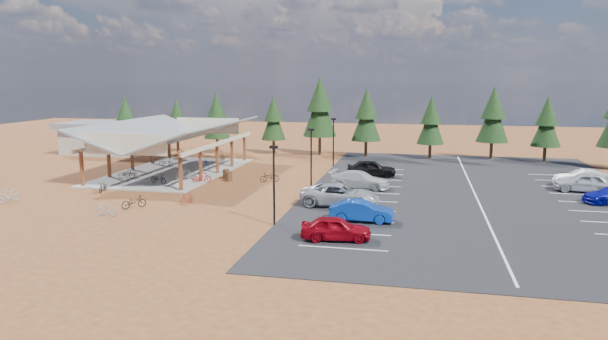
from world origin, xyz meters
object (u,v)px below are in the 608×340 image
(lamp_post_2, at_px, (333,139))
(bike_1, at_px, (130,173))
(outbuilding, at_px, (109,137))
(bike_pavilion, at_px, (173,134))
(car_3, at_px, (360,180))
(bike_8, at_px, (103,187))
(bike_5, at_px, (185,174))
(bike_6, at_px, (203,162))
(car_8, at_px, (584,182))
(car_9, at_px, (583,178))
(bike_15, at_px, (202,177))
(bike_2, at_px, (166,162))
(lamp_post_0, at_px, (274,179))
(bike_4, at_px, (159,179))
(bike_12, at_px, (134,202))
(bike_9, at_px, (9,196))
(bike_16, at_px, (270,177))
(car_4, at_px, (371,168))
(bike_13, at_px, (107,210))
(bike_11, at_px, (187,198))
(car_0, at_px, (336,228))
(car_2, at_px, (340,195))
(car_1, at_px, (362,211))
(trash_bin_1, at_px, (226,174))
(bike_0, at_px, (126,174))
(trash_bin_0, at_px, (229,176))
(bike_3, at_px, (180,155))
(bike_7, at_px, (220,156))
(lamp_post_1, at_px, (311,154))

(lamp_post_2, height_order, bike_1, lamp_post_2)
(outbuilding, bearing_deg, bike_pavilion, -38.16)
(car_3, bearing_deg, bike_pavilion, 84.58)
(bike_8, bearing_deg, bike_5, 39.44)
(bike_6, bearing_deg, car_8, -87.80)
(car_9, bearing_deg, car_3, -76.71)
(bike_15, bearing_deg, bike_2, 9.96)
(lamp_post_0, height_order, lamp_post_2, same)
(bike_4, distance_m, bike_12, 8.73)
(bike_9, xyz_separation_m, bike_15, (11.38, 10.27, 0.00))
(bike_1, xyz_separation_m, bike_16, (13.27, 1.04, -0.09))
(car_9, bearing_deg, car_4, -94.21)
(lamp_post_2, height_order, bike_8, lamp_post_2)
(lamp_post_0, relative_size, bike_13, 3.40)
(bike_1, bearing_deg, car_9, -83.38)
(bike_11, relative_size, car_0, 0.36)
(car_3, bearing_deg, car_2, -178.74)
(bike_13, height_order, car_9, car_9)
(bike_9, height_order, car_1, car_1)
(trash_bin_1, bearing_deg, bike_0, -165.95)
(trash_bin_1, relative_size, car_3, 0.18)
(bike_6, bearing_deg, car_1, -123.67)
(trash_bin_0, height_order, bike_12, bike_12)
(bike_13, distance_m, car_2, 16.38)
(trash_bin_0, bearing_deg, outbuilding, 145.51)
(lamp_post_2, distance_m, bike_12, 24.58)
(bike_3, bearing_deg, car_9, -104.76)
(bike_5, height_order, bike_12, bike_5)
(bike_9, xyz_separation_m, bike_13, (9.71, -2.25, -0.05))
(bike_12, bearing_deg, car_4, -93.74)
(bike_9, distance_m, car_9, 46.85)
(bike_3, bearing_deg, bike_2, -176.59)
(bike_4, bearing_deg, trash_bin_1, -31.39)
(bike_12, distance_m, car_0, 16.22)
(bike_7, height_order, car_2, car_2)
(bike_1, height_order, bike_16, bike_1)
(bike_7, bearing_deg, lamp_post_1, -115.88)
(lamp_post_2, height_order, trash_bin_0, lamp_post_2)
(car_8, bearing_deg, bike_2, -91.86)
(car_0, xyz_separation_m, car_1, (1.03, 4.45, -0.01))
(bike_12, bearing_deg, bike_2, -30.61)
(trash_bin_1, bearing_deg, car_2, -35.80)
(bike_5, relative_size, car_2, 0.29)
(outbuilding, xyz_separation_m, bike_4, (15.52, -17.35, -1.46))
(bike_15, bearing_deg, car_8, -118.83)
(trash_bin_0, height_order, car_3, car_3)
(lamp_post_0, distance_m, car_4, 19.17)
(bike_0, height_order, car_3, car_3)
(bike_7, distance_m, car_9, 36.78)
(bike_6, bearing_deg, bike_7, 5.16)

